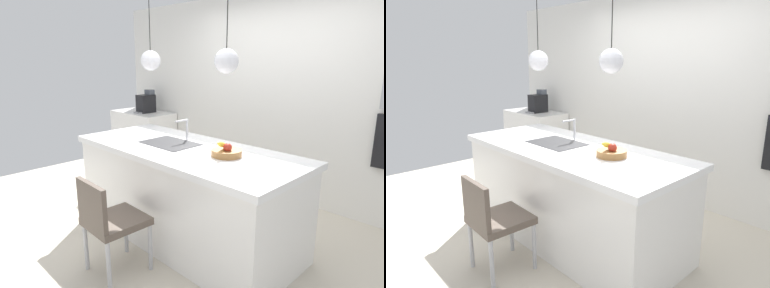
% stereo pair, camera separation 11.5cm
% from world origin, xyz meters
% --- Properties ---
extents(floor, '(6.60, 6.60, 0.00)m').
position_xyz_m(floor, '(0.00, 0.00, 0.00)').
color(floor, beige).
rests_on(floor, ground).
extents(back_wall, '(6.00, 0.10, 2.60)m').
position_xyz_m(back_wall, '(0.00, 1.65, 1.30)').
color(back_wall, silver).
rests_on(back_wall, ground).
extents(kitchen_island, '(2.38, 1.00, 0.95)m').
position_xyz_m(kitchen_island, '(0.00, 0.00, 0.48)').
color(kitchen_island, white).
rests_on(kitchen_island, ground).
extents(sink_basin, '(0.56, 0.40, 0.02)m').
position_xyz_m(sink_basin, '(-0.22, 0.00, 0.94)').
color(sink_basin, '#2D2D30').
rests_on(sink_basin, kitchen_island).
extents(faucet, '(0.02, 0.17, 0.22)m').
position_xyz_m(faucet, '(-0.22, 0.21, 1.09)').
color(faucet, silver).
rests_on(faucet, kitchen_island).
extents(fruit_bowl, '(0.27, 0.27, 0.16)m').
position_xyz_m(fruit_bowl, '(0.48, 0.04, 0.99)').
color(fruit_bowl, '#9E6B38').
rests_on(fruit_bowl, kitchen_island).
extents(side_counter, '(1.10, 0.60, 0.89)m').
position_xyz_m(side_counter, '(-2.40, 1.28, 0.44)').
color(side_counter, white).
rests_on(side_counter, ground).
extents(coffee_machine, '(0.20, 0.35, 0.38)m').
position_xyz_m(coffee_machine, '(-2.30, 1.28, 1.05)').
color(coffee_machine, black).
rests_on(coffee_machine, side_counter).
extents(chair_near, '(0.45, 0.47, 0.85)m').
position_xyz_m(chair_near, '(0.00, -0.86, 0.49)').
color(chair_near, brown).
rests_on(chair_near, ground).
extents(pendant_light_left, '(0.20, 0.20, 0.80)m').
position_xyz_m(pendant_light_left, '(-0.49, 0.00, 1.76)').
color(pendant_light_left, silver).
extents(pendant_light_right, '(0.20, 0.20, 0.80)m').
position_xyz_m(pendant_light_right, '(0.49, 0.00, 1.76)').
color(pendant_light_right, silver).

